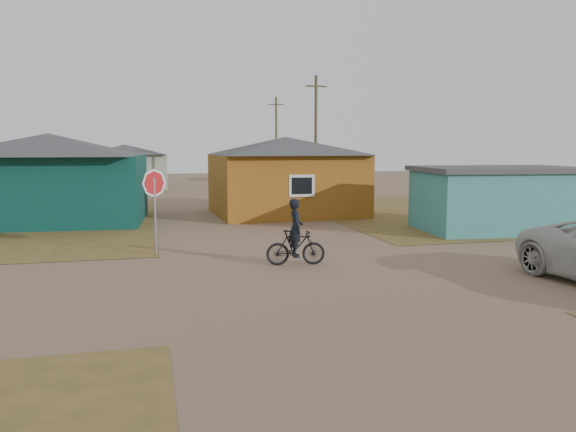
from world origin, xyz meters
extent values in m
plane|color=#80624A|center=(0.00, 0.00, 0.00)|extent=(120.00, 120.00, 0.00)
cube|color=brown|center=(14.00, 13.00, 0.01)|extent=(20.00, 18.00, 0.00)
cube|color=#09322D|center=(-8.50, 13.50, 1.50)|extent=(8.40, 6.54, 3.00)
pyramid|color=#353537|center=(-8.50, 13.50, 3.50)|extent=(8.93, 7.08, 1.00)
cube|color=#8F5416|center=(2.50, 14.00, 1.50)|extent=(7.21, 6.24, 3.00)
pyramid|color=#353537|center=(2.50, 14.00, 3.45)|extent=(7.72, 6.76, 0.90)
cube|color=silver|center=(2.50, 10.97, 1.65)|extent=(1.20, 0.06, 1.00)
cube|color=black|center=(2.50, 10.94, 1.65)|extent=(0.95, 0.04, 0.75)
cube|color=teal|center=(9.50, 6.50, 1.20)|extent=(6.39, 4.61, 2.40)
cube|color=#353537|center=(9.50, 6.50, 2.50)|extent=(6.71, 4.93, 0.20)
cube|color=gray|center=(-6.00, 34.00, 1.40)|extent=(6.49, 5.60, 2.80)
pyramid|color=#353537|center=(-6.00, 34.00, 3.20)|extent=(7.04, 6.15, 0.80)
cube|color=gray|center=(10.00, 40.00, 1.40)|extent=(6.41, 5.50, 2.80)
pyramid|color=#353537|center=(10.00, 40.00, 3.20)|extent=(6.95, 6.05, 0.80)
cube|color=gray|center=(-14.00, 46.00, 1.35)|extent=(5.75, 5.28, 2.70)
pyramid|color=#353537|center=(-14.00, 46.00, 3.05)|extent=(6.28, 5.81, 0.70)
cylinder|color=brown|center=(6.50, 22.00, 4.00)|extent=(0.20, 0.20, 8.00)
cube|color=brown|center=(6.50, 22.00, 7.30)|extent=(1.40, 0.10, 0.10)
cylinder|color=brown|center=(7.50, 38.00, 4.00)|extent=(0.20, 0.20, 8.00)
cube|color=brown|center=(7.50, 38.00, 7.30)|extent=(1.40, 0.10, 0.10)
cylinder|color=gray|center=(-4.08, 4.49, 1.22)|extent=(0.07, 0.07, 2.44)
imported|color=black|center=(-0.18, 1.92, 0.51)|extent=(1.76, 0.70, 1.03)
imported|color=black|center=(-0.18, 1.92, 1.09)|extent=(0.48, 0.66, 1.69)
camera|label=1|loc=(-4.27, -13.49, 3.40)|focal=35.00mm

